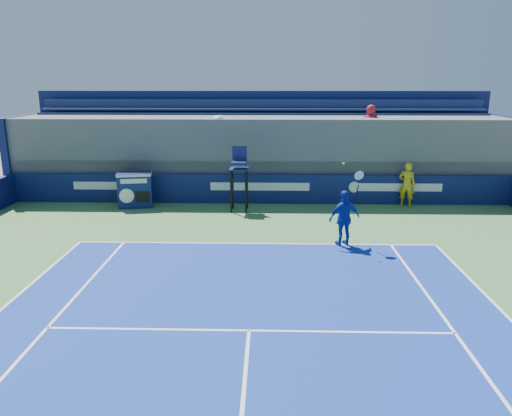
{
  "coord_description": "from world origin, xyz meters",
  "views": [
    {
      "loc": [
        0.39,
        -2.69,
        4.93
      ],
      "look_at": [
        0.0,
        11.5,
        1.25
      ],
      "focal_mm": 35.0,
      "sensor_mm": 36.0,
      "label": 1
    }
  ],
  "objects_px": {
    "match_clock": "(135,189)",
    "tennis_player": "(344,218)",
    "ball_person": "(407,184)",
    "umpire_chair": "(239,172)"
  },
  "relations": [
    {
      "from": "match_clock",
      "to": "tennis_player",
      "type": "xyz_separation_m",
      "value": [
        7.56,
        -4.5,
        0.13
      ]
    },
    {
      "from": "ball_person",
      "to": "tennis_player",
      "type": "height_order",
      "value": "tennis_player"
    },
    {
      "from": "ball_person",
      "to": "umpire_chair",
      "type": "xyz_separation_m",
      "value": [
        -6.58,
        -0.82,
        0.63
      ]
    },
    {
      "from": "ball_person",
      "to": "umpire_chair",
      "type": "relative_size",
      "value": 0.71
    },
    {
      "from": "ball_person",
      "to": "tennis_player",
      "type": "relative_size",
      "value": 0.69
    },
    {
      "from": "umpire_chair",
      "to": "ball_person",
      "type": "bearing_deg",
      "value": 7.11
    },
    {
      "from": "match_clock",
      "to": "tennis_player",
      "type": "distance_m",
      "value": 8.8
    },
    {
      "from": "ball_person",
      "to": "match_clock",
      "type": "relative_size",
      "value": 1.23
    },
    {
      "from": "ball_person",
      "to": "match_clock",
      "type": "bearing_deg",
      "value": 21.34
    },
    {
      "from": "match_clock",
      "to": "tennis_player",
      "type": "bearing_deg",
      "value": -30.77
    }
  ]
}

